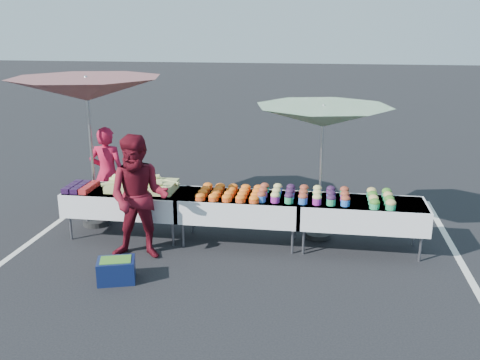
# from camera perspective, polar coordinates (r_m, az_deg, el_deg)

# --- Properties ---
(ground) EXTENTS (80.00, 80.00, 0.00)m
(ground) POSITION_cam_1_polar(r_m,az_deg,el_deg) (8.31, -0.00, -6.64)
(ground) COLOR black
(stripe_left) EXTENTS (0.10, 5.00, 0.00)m
(stripe_left) POSITION_cam_1_polar(r_m,az_deg,el_deg) (9.32, -19.92, -5.05)
(stripe_left) COLOR silver
(stripe_left) RESTS_ON ground
(stripe_right) EXTENTS (0.10, 5.00, 0.00)m
(stripe_right) POSITION_cam_1_polar(r_m,az_deg,el_deg) (8.46, 22.13, -7.44)
(stripe_right) COLOR silver
(stripe_right) RESTS_ON ground
(table_left) EXTENTS (1.86, 0.81, 0.75)m
(table_left) POSITION_cam_1_polar(r_m,az_deg,el_deg) (8.55, -12.02, -2.16)
(table_left) COLOR white
(table_left) RESTS_ON ground
(table_center) EXTENTS (1.86, 0.81, 0.75)m
(table_center) POSITION_cam_1_polar(r_m,az_deg,el_deg) (8.10, -0.00, -2.83)
(table_center) COLOR white
(table_center) RESTS_ON ground
(table_right) EXTENTS (1.86, 0.81, 0.75)m
(table_right) POSITION_cam_1_polar(r_m,az_deg,el_deg) (8.03, 12.81, -3.41)
(table_right) COLOR white
(table_right) RESTS_ON ground
(berry_punnets) EXTENTS (0.40, 0.54, 0.08)m
(berry_punnets) POSITION_cam_1_polar(r_m,az_deg,el_deg) (8.71, -16.61, -0.72)
(berry_punnets) COLOR black
(berry_punnets) RESTS_ON table_left
(corn_pile) EXTENTS (1.16, 0.57, 0.26)m
(corn_pile) POSITION_cam_1_polar(r_m,az_deg,el_deg) (8.43, -10.47, -0.51)
(corn_pile) COLOR #A2BB60
(corn_pile) RESTS_ON table_left
(plastic_bags) EXTENTS (0.30, 0.25, 0.05)m
(plastic_bags) POSITION_cam_1_polar(r_m,az_deg,el_deg) (8.12, -10.85, -1.65)
(plastic_bags) COLOR white
(plastic_bags) RESTS_ON table_left
(carrot_bowls) EXTENTS (0.95, 0.69, 0.11)m
(carrot_bowls) POSITION_cam_1_polar(r_m,az_deg,el_deg) (8.04, -1.07, -1.34)
(carrot_bowls) COLOR #DC4A18
(carrot_bowls) RESTS_ON table_center
(potato_cups) EXTENTS (1.34, 0.58, 0.16)m
(potato_cups) POSITION_cam_1_polar(r_m,az_deg,el_deg) (7.93, 6.80, -1.47)
(potato_cups) COLOR blue
(potato_cups) RESTS_ON table_right
(bean_baskets) EXTENTS (0.36, 0.68, 0.15)m
(bean_baskets) POSITION_cam_1_polar(r_m,az_deg,el_deg) (7.97, 14.79, -1.89)
(bean_baskets) COLOR #279D5E
(bean_baskets) RESTS_ON table_right
(vendor) EXTENTS (0.62, 0.43, 1.62)m
(vendor) POSITION_cam_1_polar(r_m,az_deg,el_deg) (9.28, -13.95, 0.63)
(vendor) COLOR #B81537
(vendor) RESTS_ON ground
(customer) EXTENTS (0.92, 0.75, 1.79)m
(customer) POSITION_cam_1_polar(r_m,az_deg,el_deg) (7.62, -10.73, -1.87)
(customer) COLOR maroon
(customer) RESTS_ON ground
(umbrella_left) EXTENTS (2.80, 2.80, 2.47)m
(umbrella_left) POSITION_cam_1_polar(r_m,az_deg,el_deg) (8.83, -16.04, 9.18)
(umbrella_left) COLOR black
(umbrella_left) RESTS_ON ground
(umbrella_right) EXTENTS (2.39, 2.39, 2.10)m
(umbrella_right) POSITION_cam_1_polar(r_m,az_deg,el_deg) (8.07, 8.87, 6.62)
(umbrella_right) COLOR black
(umbrella_right) RESTS_ON ground
(storage_bin) EXTENTS (0.56, 0.47, 0.31)m
(storage_bin) POSITION_cam_1_polar(r_m,az_deg,el_deg) (7.23, -13.06, -9.33)
(storage_bin) COLOR #0C1840
(storage_bin) RESTS_ON ground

